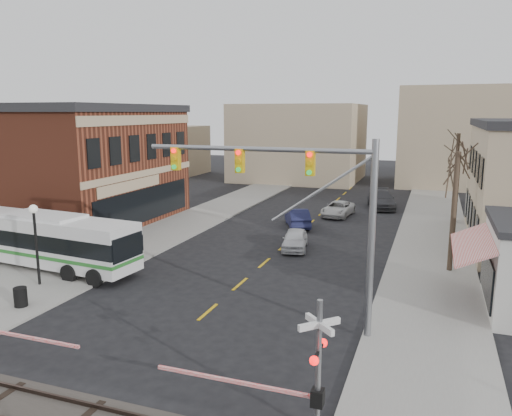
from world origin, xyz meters
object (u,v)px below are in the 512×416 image
Objects in this scene: car_c at (338,209)px; trash_bin at (21,297)px; traffic_signal_mast at (305,195)px; street_lamp at (35,228)px; rr_crossing_east at (303,367)px; car_b at (298,218)px; car_d at (381,199)px; pedestrian_near at (84,256)px; pedestrian_far at (100,241)px; car_a at (295,239)px; transit_bus at (46,240)px.

trash_bin is at bearing -105.42° from car_c.
traffic_signal_mast is 2.31× the size of street_lamp.
rr_crossing_east is 30.67m from car_c.
car_d is (5.45, 10.40, 0.09)m from car_b.
pedestrian_near is (-0.92, 5.62, 0.34)m from trash_bin.
traffic_signal_mast is at bearing -102.47° from car_d.
car_d reaches higher than car_b.
trash_bin is at bearing -141.12° from pedestrian_far.
traffic_signal_mast is 13.41m from car_a.
rr_crossing_east is (17.80, -9.60, 0.23)m from transit_bus.
transit_bus is at bearing 125.02° from street_lamp.
rr_crossing_east is 26.05m from car_b.
car_d is (0.26, 28.81, -4.91)m from traffic_signal_mast.
traffic_signal_mast is 2.12× the size of car_c.
car_c is at bearing -136.76° from car_b.
transit_bus reaches higher than car_a.
car_d is at bearing 62.97° from street_lamp.
car_c is 21.04m from pedestrian_far.
car_a is 0.88× the size of car_b.
pedestrian_far is (-11.95, -17.32, 0.32)m from car_c.
pedestrian_far is at bearing 2.07° from pedestrian_near.
pedestrian_far is (-15.12, -22.52, 0.14)m from car_d.
car_a is 2.47× the size of pedestrian_near.
car_c is (11.35, 23.27, -2.52)m from street_lamp.
rr_crossing_east is (1.73, -6.68, -3.76)m from traffic_signal_mast.
rr_crossing_east is 15.26m from trash_bin.
traffic_signal_mast is 10.83× the size of trash_bin.
rr_crossing_east is 1.22× the size of car_c.
street_lamp is at bearing -148.54° from pedestrian_far.
street_lamp is at bearing -143.73° from car_a.
street_lamp is 0.92× the size of car_c.
pedestrian_near reaches higher than car_c.
car_d is at bearing -140.83° from car_b.
car_b is 0.79× the size of car_d.
rr_crossing_east reaches higher than pedestrian_near.
rr_crossing_east is at bearing -75.47° from traffic_signal_mast.
pedestrian_near is (2.31, 0.35, -0.83)m from transit_bus.
car_a is (12.47, 8.96, -1.08)m from transit_bus.
car_c is 6.10m from car_d.
street_lamp is 4.70× the size of trash_bin.
street_lamp is 26.01m from car_c.
car_d reaches higher than trash_bin.
car_b is at bearing 54.90° from transit_bus.
traffic_signal_mast reaches higher than transit_bus.
street_lamp is at bearing 178.62° from traffic_signal_mast.
car_d reaches higher than car_a.
traffic_signal_mast is 7.85m from rr_crossing_east.
street_lamp is at bearing 40.14° from car_b.
trash_bin is at bearing -133.99° from car_a.
pedestrian_far is (-14.87, 6.29, -4.77)m from traffic_signal_mast.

